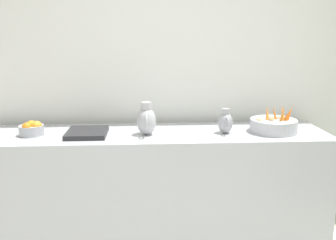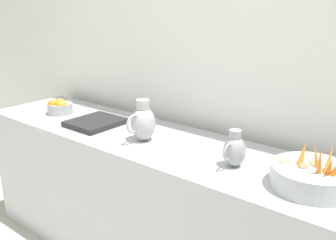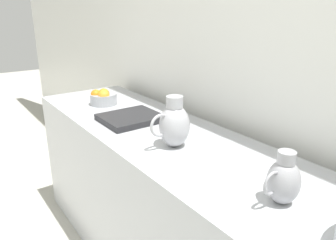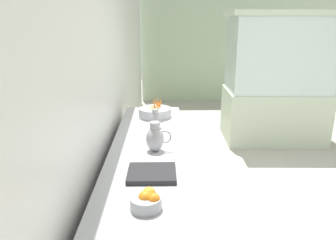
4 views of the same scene
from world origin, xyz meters
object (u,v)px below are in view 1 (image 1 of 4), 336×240
vegetable_colander (274,125)px  metal_pitcher_short (225,122)px  metal_pitcher_tall (146,120)px  orange_bowl (32,129)px

vegetable_colander → metal_pitcher_short: bearing=-88.1°
vegetable_colander → metal_pitcher_tall: (0.02, -1.00, 0.06)m
orange_bowl → metal_pitcher_tall: metal_pitcher_tall is taller
vegetable_colander → metal_pitcher_tall: 1.00m
vegetable_colander → metal_pitcher_short: (0.01, -0.39, 0.03)m
metal_pitcher_tall → vegetable_colander: bearing=91.3°
orange_bowl → metal_pitcher_tall: bearing=88.0°
orange_bowl → metal_pitcher_short: bearing=89.2°
vegetable_colander → metal_pitcher_short: 0.39m
vegetable_colander → metal_pitcher_tall: metal_pitcher_tall is taller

